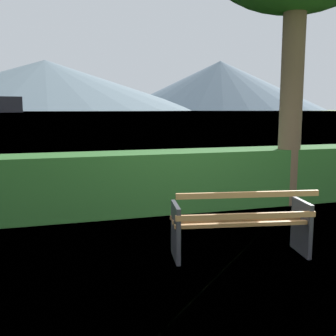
# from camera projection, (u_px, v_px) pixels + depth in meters

# --- Properties ---
(ground_plane) EXTENTS (1400.00, 1400.00, 0.00)m
(ground_plane) POSITION_uv_depth(u_px,v_px,m) (239.00, 255.00, 5.01)
(ground_plane) COLOR olive
(water_surface) EXTENTS (620.00, 620.00, 0.00)m
(water_surface) POSITION_uv_depth(u_px,v_px,m) (48.00, 112.00, 296.79)
(water_surface) COLOR #7A99A8
(water_surface) RESTS_ON ground_plane
(park_bench) EXTENTS (1.75, 0.85, 0.87)m
(park_bench) POSITION_uv_depth(u_px,v_px,m) (241.00, 223.00, 4.89)
(park_bench) COLOR #A0703F
(park_bench) RESTS_ON ground_plane
(hedge_row) EXTENTS (11.16, 0.86, 1.06)m
(hedge_row) POSITION_uv_depth(u_px,v_px,m) (177.00, 180.00, 7.28)
(hedge_row) COLOR #285B23
(hedge_row) RESTS_ON ground_plane
(distant_hills) EXTENTS (849.33, 426.03, 86.48)m
(distant_hills) POSITION_uv_depth(u_px,v_px,m) (33.00, 82.00, 555.46)
(distant_hills) COLOR slate
(distant_hills) RESTS_ON ground_plane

